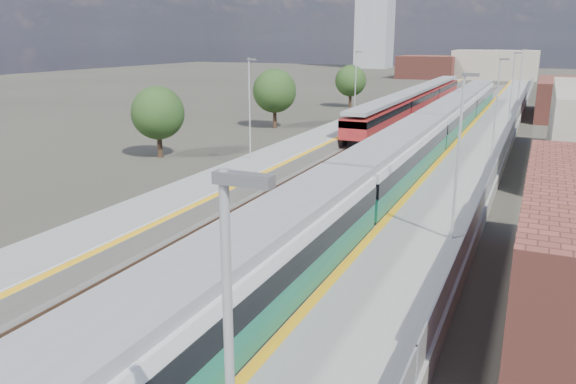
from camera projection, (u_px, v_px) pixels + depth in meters
The scene contains 11 objects.
ground at pixel (425, 146), 53.26m from camera, with size 320.00×320.00×0.00m, color #47443A.
ballast_bed at pixel (407, 140), 56.34m from camera, with size 10.50×155.00×0.06m, color #565451.
tracks at pixel (417, 137), 57.55m from camera, with size 8.96×160.00×0.17m.
platform_right at pixel (486, 141), 53.21m from camera, with size 4.70×155.00×8.52m.
platform_left at pixel (343, 131), 58.89m from camera, with size 4.30×155.00×8.52m.
buildings at pixel (424, 35), 135.49m from camera, with size 72.00×185.50×40.00m.
green_train at pixel (428, 134), 45.78m from camera, with size 3.02×83.99×3.32m.
red_train at pixel (417, 100), 74.32m from camera, with size 2.71×55.00×3.42m.
tree_a at pixel (158, 113), 47.26m from camera, with size 4.48×4.48×6.07m.
tree_b at pixel (275, 91), 63.00m from camera, with size 4.91×4.91×6.65m.
tree_c at pixel (351, 81), 82.18m from camera, with size 4.55×4.55×6.16m.
Camera 1 is at (9.73, -3.21, 9.90)m, focal length 35.00 mm.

